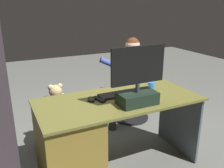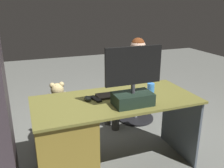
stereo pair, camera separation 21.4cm
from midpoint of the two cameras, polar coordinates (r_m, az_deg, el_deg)
The scene contains 12 objects.
ground_plane at distance 2.85m, azimuth 0.47°, elevation -14.83°, with size 10.00×10.00×0.00m, color #5E605A.
desk at distance 2.27m, azimuth -6.10°, elevation -12.99°, with size 1.51×0.70×0.73m.
monitor at distance 2.07m, azimuth 7.91°, elevation -0.72°, with size 0.50×0.21×0.51m.
keyboard at distance 2.32m, azimuth 4.12°, elevation -2.45°, with size 0.42×0.14×0.02m, color black.
computer_mouse at distance 2.20m, azimuth -2.95°, elevation -3.41°, with size 0.06×0.10×0.04m, color #272C25.
cup at distance 2.44m, azimuth 11.59°, elevation -0.88°, with size 0.07×0.07×0.09m, color #3372BF.
tv_remote at distance 2.20m, azimuth -1.10°, elevation -3.57°, with size 0.04×0.15×0.02m, color black.
notebook_binder at distance 2.30m, azimuth 8.70°, elevation -2.73°, with size 0.22×0.30×0.02m, color silver.
office_chair_teddy at distance 2.85m, azimuth -10.01°, elevation -9.27°, with size 0.49×0.49×0.42m.
teddy_bear at distance 2.73m, azimuth -10.42°, elevation -3.26°, with size 0.23×0.24×0.33m.
visitor_chair at distance 3.42m, azimuth 7.45°, elevation -4.28°, with size 0.50×0.50×0.42m.
person at distance 3.23m, azimuth 6.57°, elevation 2.19°, with size 0.61×0.56×1.14m.
Camera 2 is at (0.76, 2.26, 1.57)m, focal length 39.02 mm.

